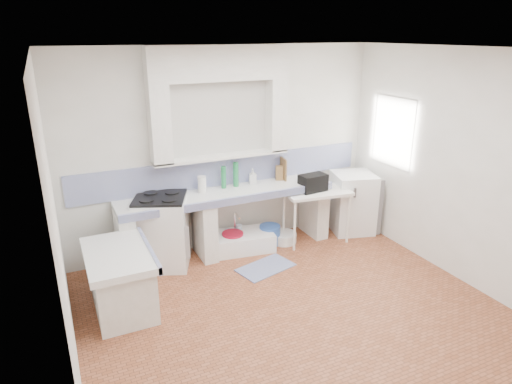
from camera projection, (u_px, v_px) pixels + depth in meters
name	position (u px, v px, depth m)	size (l,w,h in m)	color
floor	(294.00, 312.00, 5.02)	(4.50, 4.50, 0.00)	#955133
ceiling	(303.00, 49.00, 4.08)	(4.50, 4.50, 0.00)	white
wall_back	(226.00, 150.00, 6.26)	(4.50, 4.50, 0.00)	white
wall_front	(457.00, 291.00, 2.84)	(4.50, 4.50, 0.00)	white
wall_left	(57.00, 234.00, 3.65)	(4.50, 4.50, 0.00)	white
wall_right	(459.00, 167.00, 5.45)	(4.50, 4.50, 0.00)	white
alcove_mass	(220.00, 63.00, 5.72)	(1.90, 0.25, 0.45)	white
window_frame	(402.00, 131.00, 6.48)	(0.35, 0.86, 1.06)	#3A2312
lace_valance	(397.00, 105.00, 6.29)	(0.01, 0.84, 0.24)	white
counter_slab	(228.00, 194.00, 6.14)	(3.00, 0.60, 0.08)	white
counter_lip	(236.00, 201.00, 5.90)	(3.00, 0.04, 0.10)	navy
counter_pier_left	(126.00, 243.00, 5.73)	(0.20, 0.55, 0.82)	white
counter_pier_mid	(205.00, 229.00, 6.15)	(0.20, 0.55, 0.82)	white
counter_pier_right	(314.00, 209.00, 6.85)	(0.20, 0.55, 0.82)	white
peninsula_top	(118.00, 255.00, 4.89)	(0.70, 1.10, 0.08)	white
peninsula_base	(122.00, 283.00, 5.00)	(0.60, 1.00, 0.62)	white
peninsula_lip	(149.00, 249.00, 5.02)	(0.04, 1.10, 0.10)	navy
backsplash	(226.00, 171.00, 6.34)	(4.27, 0.03, 0.40)	navy
stove	(162.00, 232.00, 5.91)	(0.66, 0.64, 0.93)	white
sink	(240.00, 242.00, 6.43)	(0.93, 0.50, 0.22)	white
side_table	(316.00, 216.00, 6.63)	(0.94, 0.52, 0.04)	white
fridge	(352.00, 202.00, 6.95)	(0.60, 0.60, 0.93)	white
bucket_red	(233.00, 242.00, 6.38)	(0.30, 0.30, 0.28)	#A90D26
bucket_orange	(240.00, 241.00, 6.45)	(0.27, 0.27, 0.25)	#EC441D
bucket_blue	(270.00, 235.00, 6.60)	(0.30, 0.30, 0.29)	#2E59AF
basin_white	(284.00, 237.00, 6.67)	(0.37, 0.37, 0.14)	white
water_bottle_a	(227.00, 237.00, 6.53)	(0.07, 0.07, 0.27)	silver
water_bottle_b	(239.00, 235.00, 6.56)	(0.09, 0.09, 0.32)	silver
black_bag	(313.00, 183.00, 6.44)	(0.39, 0.22, 0.25)	black
green_bottle_a	(224.00, 177.00, 6.21)	(0.07, 0.07, 0.31)	#1E7B40
green_bottle_b	(236.00, 174.00, 6.27)	(0.08, 0.08, 0.35)	#1E7B40
knife_block	(279.00, 173.00, 6.57)	(0.11, 0.08, 0.21)	olive
cutting_board	(283.00, 169.00, 6.58)	(0.02, 0.23, 0.32)	olive
paper_towel	(202.00, 184.00, 6.05)	(0.11, 0.11, 0.23)	white
soap_bottle	(253.00, 176.00, 6.40)	(0.10, 0.10, 0.22)	white
rug	(266.00, 267.00, 5.96)	(0.74, 0.42, 0.01)	navy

